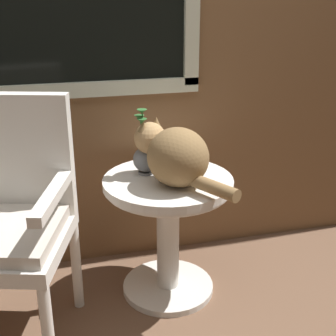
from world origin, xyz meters
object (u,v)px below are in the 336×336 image
Objects in this scene: wicker_side_table at (168,214)px; cat at (175,155)px; pewter_vase_with_ivy at (145,155)px; wicker_chair at (3,212)px.

wicker_side_table is 1.13× the size of cat.
pewter_vase_with_ivy is (-0.10, 0.15, -0.04)m from cat.
wicker_side_table is 0.31m from cat.
wicker_chair is 1.93× the size of cat.
wicker_chair is 0.64m from pewter_vase_with_ivy.
pewter_vase_with_ivy is at bearing 135.52° from wicker_side_table.
wicker_chair is (-0.69, -0.10, 0.15)m from wicker_side_table.
wicker_chair reaches higher than wicker_side_table.
wicker_chair is 0.72m from cat.
wicker_side_table is 0.29m from pewter_vase_with_ivy.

